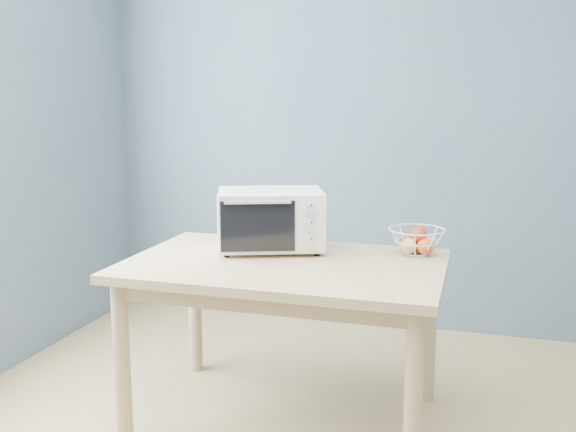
% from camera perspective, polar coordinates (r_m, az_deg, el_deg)
% --- Properties ---
extents(room, '(4.01, 4.51, 2.61)m').
position_cam_1_polar(room, '(1.85, 3.57, 5.14)').
color(room, tan).
rests_on(room, ground).
extents(dining_table, '(1.40, 0.90, 0.75)m').
position_cam_1_polar(dining_table, '(2.90, -0.31, -5.99)').
color(dining_table, tan).
rests_on(dining_table, ground).
extents(toaster_oven, '(0.58, 0.50, 0.29)m').
position_cam_1_polar(toaster_oven, '(3.04, -1.89, -0.26)').
color(toaster_oven, white).
rests_on(toaster_oven, dining_table).
extents(fruit_basket, '(0.27, 0.27, 0.13)m').
position_cam_1_polar(fruit_basket, '(3.04, 11.33, -2.17)').
color(fruit_basket, silver).
rests_on(fruit_basket, dining_table).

